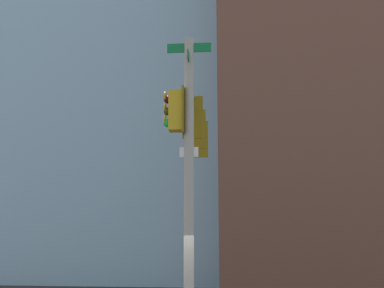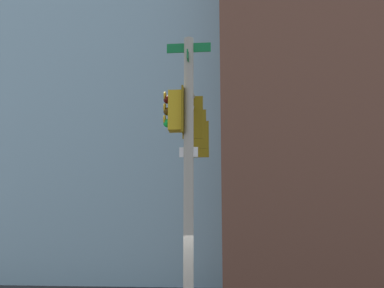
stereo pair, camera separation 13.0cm
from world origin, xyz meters
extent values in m
cylinder|color=#9E998C|center=(-0.20, -0.10, 3.70)|extent=(0.24, 0.24, 7.40)
cylinder|color=#9E998C|center=(2.11, 0.27, 6.20)|extent=(4.64, 0.87, 0.12)
cylinder|color=#9E998C|center=(0.63, 0.03, 5.75)|extent=(1.04, 0.25, 0.75)
cube|color=#0F6B33|center=(-0.20, -0.10, 7.15)|extent=(0.21, 1.10, 0.24)
cube|color=#0F6B33|center=(-0.20, -0.10, 6.85)|extent=(0.75, 0.15, 0.24)
cube|color=white|center=(-0.20, -0.10, 4.48)|extent=(0.10, 0.45, 0.24)
cube|color=gold|center=(1.08, 0.11, 5.64)|extent=(0.39, 0.39, 1.00)
cube|color=#775E0F|center=(0.90, 0.08, 5.64)|extent=(0.13, 0.54, 1.16)
sphere|color=#470A07|center=(1.29, 0.14, 5.94)|extent=(0.20, 0.20, 0.20)
cylinder|color=gold|center=(1.35, 0.15, 6.03)|extent=(0.08, 0.23, 0.23)
sphere|color=#4C330A|center=(1.29, 0.14, 5.64)|extent=(0.20, 0.20, 0.20)
cylinder|color=gold|center=(1.35, 0.15, 5.73)|extent=(0.08, 0.23, 0.23)
sphere|color=green|center=(1.29, 0.14, 5.34)|extent=(0.20, 0.20, 0.20)
cylinder|color=gold|center=(1.35, 0.15, 5.43)|extent=(0.08, 0.23, 0.23)
cube|color=gold|center=(2.37, 0.32, 5.64)|extent=(0.39, 0.39, 1.00)
cube|color=#775E0F|center=(2.18, 0.28, 5.64)|extent=(0.13, 0.54, 1.16)
sphere|color=#470A07|center=(2.57, 0.35, 5.94)|extent=(0.20, 0.20, 0.20)
cylinder|color=gold|center=(2.63, 0.36, 6.03)|extent=(0.08, 0.23, 0.23)
sphere|color=#F29E0C|center=(2.57, 0.35, 5.64)|extent=(0.20, 0.20, 0.20)
cylinder|color=gold|center=(2.63, 0.36, 5.73)|extent=(0.08, 0.23, 0.23)
sphere|color=#0A3819|center=(2.57, 0.35, 5.34)|extent=(0.20, 0.20, 0.20)
cylinder|color=gold|center=(2.63, 0.36, 5.43)|extent=(0.08, 0.23, 0.23)
cube|color=gold|center=(3.65, 0.52, 5.64)|extent=(0.39, 0.39, 1.00)
cube|color=#775E0F|center=(3.47, 0.49, 5.64)|extent=(0.13, 0.54, 1.16)
sphere|color=#470A07|center=(3.86, 0.56, 5.94)|extent=(0.20, 0.20, 0.20)
cylinder|color=gold|center=(3.92, 0.57, 6.03)|extent=(0.08, 0.23, 0.23)
sphere|color=#F29E0C|center=(3.86, 0.56, 5.64)|extent=(0.20, 0.20, 0.20)
cylinder|color=gold|center=(3.92, 0.57, 5.73)|extent=(0.08, 0.23, 0.23)
sphere|color=#0A3819|center=(3.86, 0.56, 5.34)|extent=(0.20, 0.20, 0.20)
cylinder|color=gold|center=(3.92, 0.57, 5.43)|extent=(0.08, 0.23, 0.23)
cube|color=gold|center=(-0.25, 0.21, 5.50)|extent=(0.39, 0.39, 1.00)
cube|color=#775E0F|center=(-0.22, 0.03, 5.50)|extent=(0.54, 0.13, 1.16)
sphere|color=#470A07|center=(-0.29, 0.42, 5.80)|extent=(0.20, 0.20, 0.20)
cylinder|color=gold|center=(-0.30, 0.48, 5.89)|extent=(0.23, 0.08, 0.23)
sphere|color=#4C330A|center=(-0.29, 0.42, 5.50)|extent=(0.20, 0.20, 0.20)
cylinder|color=gold|center=(-0.30, 0.48, 5.59)|extent=(0.23, 0.08, 0.23)
sphere|color=green|center=(-0.29, 0.42, 5.20)|extent=(0.20, 0.20, 0.20)
cylinder|color=gold|center=(-0.30, 0.48, 5.29)|extent=(0.23, 0.08, 0.23)
cube|color=#4C3328|center=(42.94, 6.67, 28.07)|extent=(18.33, 19.05, 56.14)
cube|color=brown|center=(31.50, -5.77, 23.23)|extent=(20.71, 18.23, 46.46)
cube|color=#8CB2C6|center=(41.12, 15.02, 31.03)|extent=(30.60, 31.72, 62.06)
camera|label=1|loc=(-12.29, -3.16, 1.95)|focal=49.62mm
camera|label=2|loc=(-12.25, -3.29, 1.95)|focal=49.62mm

